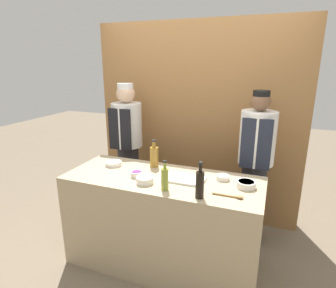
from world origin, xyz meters
name	(u,v)px	position (x,y,z in m)	size (l,w,h in m)	color
ground_plane	(163,262)	(0.00, 0.00, 0.00)	(14.00, 14.00, 0.00)	#756651
cabinet_wall	(197,123)	(0.00, 1.15, 1.20)	(2.55, 0.18, 2.40)	olive
counter	(163,222)	(0.00, 0.00, 0.46)	(1.80, 0.72, 0.92)	tan
sauce_bowl_red	(223,177)	(0.52, 0.15, 0.94)	(0.12, 0.12, 0.04)	white
sauce_bowl_purple	(137,174)	(-0.23, -0.07, 0.94)	(0.11, 0.11, 0.05)	white
sauce_bowl_white	(114,163)	(-0.58, 0.11, 0.94)	(0.16, 0.16, 0.04)	white
sauce_bowl_orange	(246,184)	(0.74, 0.06, 0.95)	(0.16, 0.16, 0.05)	white
sauce_bowl_yellow	(145,180)	(-0.10, -0.17, 0.95)	(0.15, 0.15, 0.06)	white
cutting_board	(184,179)	(0.21, 0.01, 0.93)	(0.36, 0.21, 0.02)	white
bottle_vinegar	(154,156)	(-0.18, 0.23, 1.03)	(0.09, 0.09, 0.28)	olive
bottle_oil	(165,179)	(0.12, -0.23, 1.02)	(0.06, 0.06, 0.26)	olive
bottle_soy	(200,184)	(0.42, -0.26, 1.03)	(0.07, 0.07, 0.30)	black
wooden_spoon	(232,196)	(0.65, -0.17, 0.93)	(0.25, 0.04, 0.03)	#B2844C
chef_left	(128,147)	(-0.76, 0.72, 0.92)	(0.36, 0.36, 1.69)	#28282D
chef_right	(255,164)	(0.76, 0.72, 0.90)	(0.36, 0.36, 1.66)	#28282D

